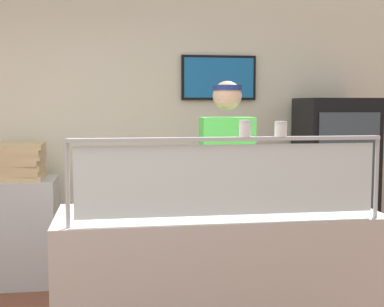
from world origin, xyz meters
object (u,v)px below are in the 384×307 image
pizza_tray (242,204)px  parmesan_shaker (245,130)px  drink_fridge (334,183)px  pizza_server (249,201)px  worker_figure (227,185)px  pepper_flake_shaker (281,130)px  pizza_box_stack (15,161)px

pizza_tray → parmesan_shaker: size_ratio=4.43×
pizza_tray → drink_fridge: bearing=50.8°
pizza_server → drink_fridge: bearing=68.7°
pizza_tray → parmesan_shaker: parmesan_shaker is taller
worker_figure → pizza_tray: bearing=-92.8°
worker_figure → drink_fridge: 1.74m
pizza_tray → worker_figure: (0.03, 0.54, 0.04)m
pepper_flake_shaker → worker_figure: 1.06m
pizza_server → pizza_tray: bearing=171.9°
drink_fridge → pizza_box_stack: 3.00m
pizza_box_stack → pepper_flake_shaker: bearing=-49.1°
drink_fridge → pepper_flake_shaker: bearing=-120.8°
pizza_tray → pizza_server: 0.05m
parmesan_shaker → pizza_tray: bearing=77.7°
pizza_tray → pizza_server: size_ratio=1.44×
pizza_tray → pepper_flake_shaker: size_ratio=4.79×
pepper_flake_shaker → parmesan_shaker: bearing=180.0°
parmesan_shaker → pizza_server: bearing=71.3°
pizza_server → pepper_flake_shaker: pepper_flake_shaker is taller
parmesan_shaker → pepper_flake_shaker: 0.20m
worker_figure → pizza_box_stack: (-1.67, 1.07, 0.09)m
pizza_tray → worker_figure: 0.54m
drink_fridge → worker_figure: bearing=-139.8°
pepper_flake_shaker → drink_fridge: (1.24, 2.07, -0.63)m
parmesan_shaker → worker_figure: 1.06m
parmesan_shaker → pepper_flake_shaker: size_ratio=1.08×
parmesan_shaker → pizza_box_stack: (-1.55, 2.03, -0.37)m
parmesan_shaker → pizza_box_stack: size_ratio=0.18×
pizza_server → worker_figure: (-0.02, 0.56, 0.02)m
worker_figure → drink_fridge: worker_figure is taller
pizza_tray → worker_figure: worker_figure is taller
drink_fridge → pizza_tray: bearing=-129.2°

